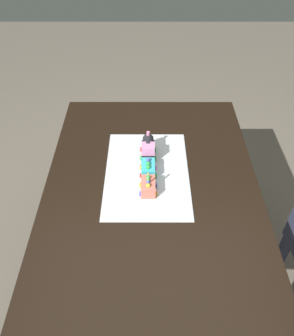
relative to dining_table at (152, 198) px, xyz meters
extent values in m
plane|color=#6B6054|center=(0.00, 0.00, -0.63)|extent=(8.00, 8.00, 0.00)
cube|color=black|center=(0.00, 0.00, 0.09)|extent=(1.40, 1.00, 0.03)
cube|color=black|center=(-0.64, -0.44, -0.28)|extent=(0.07, 0.07, 0.71)
cube|color=black|center=(-0.64, 0.44, -0.28)|extent=(0.07, 0.07, 0.71)
cube|color=#2D3347|center=(0.07, 0.72, -0.42)|extent=(0.04, 0.04, 0.42)
cube|color=silver|center=(-0.07, -0.02, 0.11)|extent=(0.60, 0.40, 0.00)
cube|color=#232328|center=(-0.20, -0.02, 0.14)|extent=(0.12, 0.06, 0.05)
cylinder|color=#232328|center=(-0.21, -0.02, 0.18)|extent=(0.08, 0.05, 0.05)
cube|color=pink|center=(-0.16, -0.02, 0.18)|extent=(0.06, 0.06, 0.04)
cylinder|color=pink|center=(-0.24, -0.02, 0.21)|extent=(0.02, 0.02, 0.03)
sphere|color=#F4EFCC|center=(-0.26, -0.02, 0.14)|extent=(0.02, 0.02, 0.02)
cylinder|color=red|center=(-0.23, -0.05, 0.12)|extent=(0.02, 0.01, 0.02)
cylinder|color=green|center=(-0.16, -0.05, 0.12)|extent=(0.02, 0.01, 0.02)
cylinder|color=green|center=(-0.23, 0.02, 0.12)|extent=(0.02, 0.01, 0.02)
cylinder|color=green|center=(-0.16, 0.02, 0.12)|extent=(0.02, 0.01, 0.02)
cube|color=#38B7C6|center=(-0.06, -0.02, 0.14)|extent=(0.10, 0.06, 0.06)
cylinder|color=orange|center=(-0.09, -0.05, 0.12)|extent=(0.02, 0.01, 0.02)
cylinder|color=red|center=(-0.04, -0.05, 0.12)|extent=(0.02, 0.01, 0.02)
cylinder|color=#D84CB2|center=(-0.09, 0.02, 0.12)|extent=(0.02, 0.01, 0.02)
cylinder|color=green|center=(-0.04, 0.02, 0.12)|extent=(0.02, 0.01, 0.02)
sphere|color=green|center=(-0.04, -0.02, 0.17)|extent=(0.02, 0.02, 0.02)
sphere|color=#4C59D8|center=(-0.09, -0.02, 0.17)|extent=(0.02, 0.02, 0.02)
sphere|color=green|center=(-0.06, -0.02, 0.17)|extent=(0.02, 0.02, 0.02)
cube|color=#F27260|center=(0.05, -0.02, 0.14)|extent=(0.10, 0.06, 0.06)
cylinder|color=orange|center=(0.03, -0.05, 0.12)|extent=(0.02, 0.01, 0.02)
cylinder|color=#4C59D8|center=(0.08, -0.05, 0.12)|extent=(0.02, 0.01, 0.02)
cylinder|color=#4C59D8|center=(0.03, 0.02, 0.12)|extent=(0.02, 0.01, 0.02)
cylinder|color=orange|center=(0.08, 0.02, 0.12)|extent=(0.02, 0.01, 0.02)
sphere|color=green|center=(0.03, -0.02, 0.17)|extent=(0.02, 0.02, 0.02)
sphere|color=yellow|center=(0.08, -0.02, 0.17)|extent=(0.02, 0.02, 0.02)
sphere|color=#4C59D8|center=(0.05, -0.02, 0.17)|extent=(0.02, 0.02, 0.02)
cylinder|color=#66D872|center=(0.06, -0.02, 0.21)|extent=(0.01, 0.01, 0.04)
cone|color=yellow|center=(0.06, -0.02, 0.23)|extent=(0.01, 0.01, 0.01)
camera|label=1|loc=(1.15, -0.02, 1.28)|focal=37.34mm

